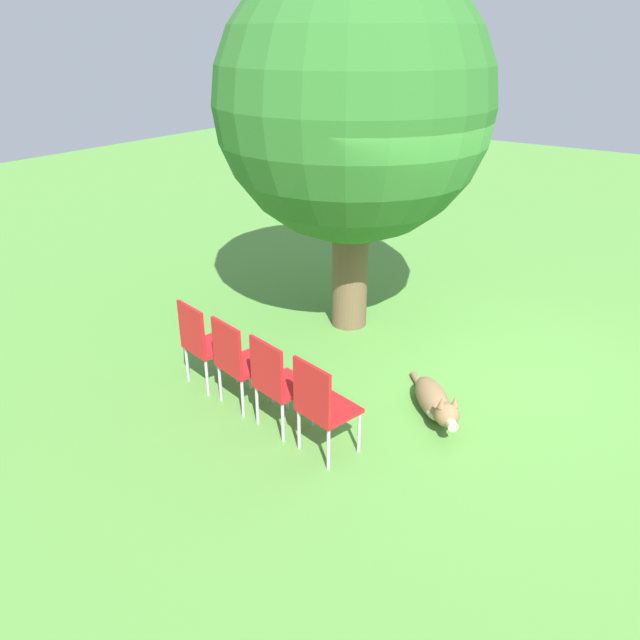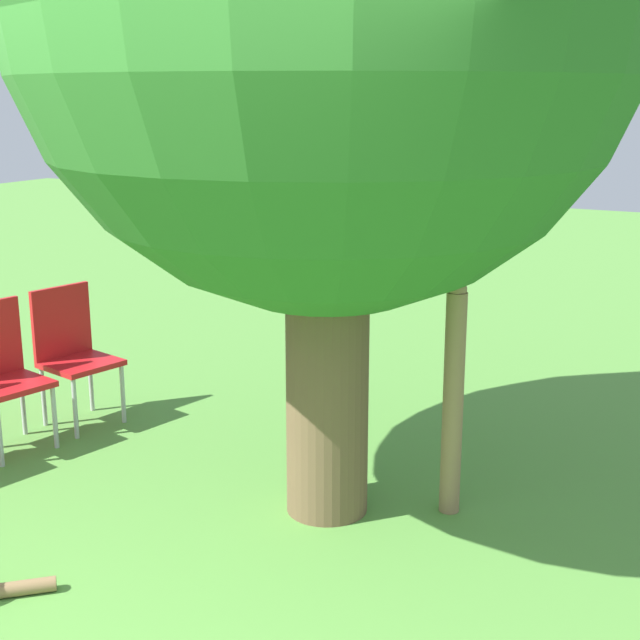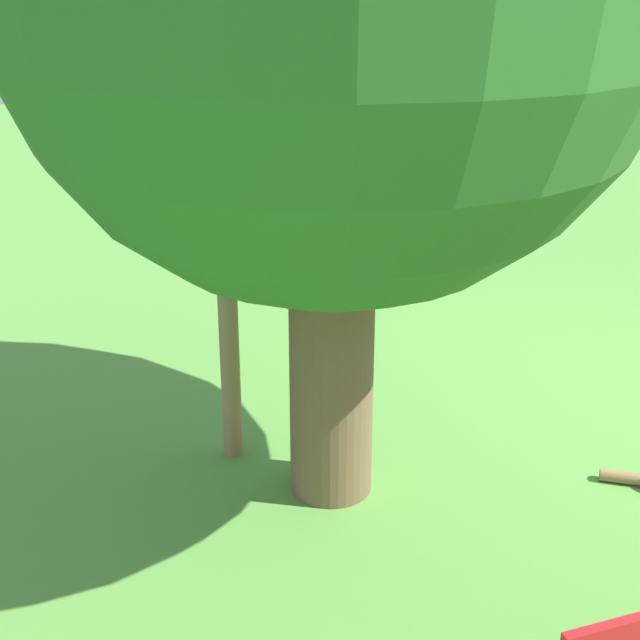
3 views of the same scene
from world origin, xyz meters
name	(u,v)px [view 3 (image 3 of 3)]	position (x,y,z in m)	size (l,w,h in m)	color
ground_plane	(540,427)	(0.00, 0.00, 0.00)	(30.00, 30.00, 0.00)	#56933D
fence_post	(230,352)	(0.71, 1.73, 0.64)	(0.11, 0.11, 1.27)	#937551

